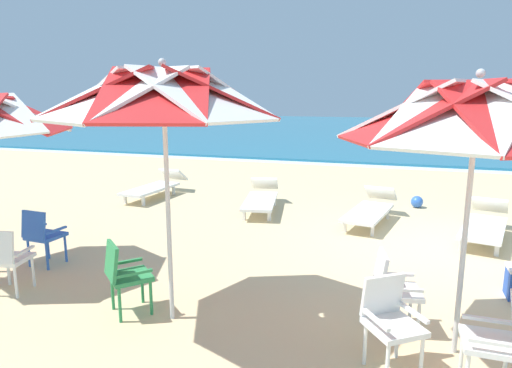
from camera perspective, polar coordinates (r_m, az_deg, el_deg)
ground_plane at (r=7.79m, az=22.96°, el=-8.17°), size 80.00×80.00×0.00m
sea at (r=34.57m, az=19.47°, el=6.63°), size 80.00×36.00×0.10m
surf_foam at (r=16.38m, az=20.58°, el=1.90°), size 80.00×0.70×0.01m
beach_umbrella_0 at (r=4.39m, az=26.65°, el=8.09°), size 2.44×2.44×2.71m
plastic_chair_0 at (r=5.01m, az=17.22°, el=-12.51°), size 0.55×0.52×0.87m
plastic_chair_1 at (r=4.38m, az=28.96°, el=-17.03°), size 0.47×0.44×0.87m
plastic_chair_2 at (r=4.36m, az=16.93°, el=-16.22°), size 0.62×0.63×0.87m
beach_umbrella_1 at (r=4.70m, az=-11.87°, el=11.06°), size 2.50×2.50×2.85m
plastic_chair_3 at (r=5.34m, az=-16.69°, el=-10.96°), size 0.63×0.63×0.87m
plastic_chair_5 at (r=7.21m, az=-25.95°, el=-5.80°), size 0.46×0.49×0.87m
plastic_chair_6 at (r=6.42m, az=-29.63°, el=-8.17°), size 0.52×0.54×0.87m
sun_lounger_0 at (r=8.74m, az=27.48°, el=-4.56°), size 1.12×2.23×0.62m
sun_lounger_1 at (r=9.04m, az=14.60°, el=-3.12°), size 1.00×2.22×0.62m
sun_lounger_2 at (r=9.70m, az=0.66°, el=-1.77°), size 1.04×2.23×0.62m
sun_lounger_3 at (r=11.23m, az=-12.92°, el=-0.26°), size 0.77×2.18×0.62m
beach_ball at (r=10.60m, az=20.10°, el=-2.18°), size 0.27×0.27×0.27m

